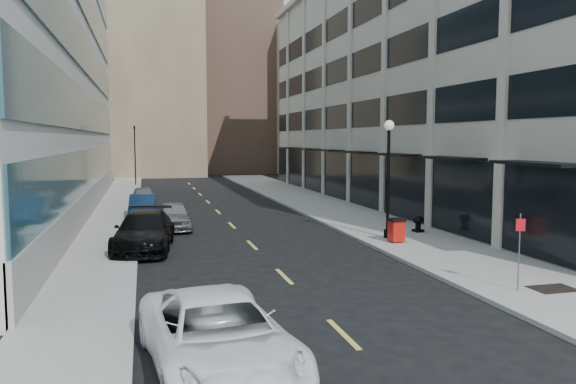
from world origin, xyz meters
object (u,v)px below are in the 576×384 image
trash_bin (396,229)px  sign_post (520,241)px  car_black_pickup (144,231)px  urn_planter (418,222)px  car_silver_sedan (174,216)px  lamppost (388,168)px  traffic_signal (134,130)px  car_grey_sedan (143,197)px  car_blue_sedan (143,207)px  car_white_van (218,336)px

trash_bin → sign_post: sign_post is taller
car_black_pickup → trash_bin: car_black_pickup is taller
car_black_pickup → urn_planter: (13.32, 0.64, -0.19)m
trash_bin → car_silver_sedan: bearing=141.4°
car_silver_sedan → lamppost: 11.59m
traffic_signal → lamppost: 36.59m
car_grey_sedan → sign_post: (11.14, -26.21, 0.98)m
car_grey_sedan → traffic_signal: bearing=91.0°
traffic_signal → car_grey_sedan: traffic_signal is taller
traffic_signal → car_silver_sedan: (2.30, -28.63, -4.98)m
car_blue_sedan → car_grey_sedan: (0.06, 6.05, -0.01)m
trash_bin → sign_post: 8.45m
car_white_van → sign_post: sign_post is taller
car_black_pickup → car_silver_sedan: 5.59m
trash_bin → urn_planter: trash_bin is taller
traffic_signal → urn_planter: traffic_signal is taller
car_grey_sedan → lamppost: lamppost is taller
traffic_signal → urn_planter: size_ratio=8.64×
traffic_signal → sign_post: (11.90, -44.10, -4.02)m
urn_planter → car_silver_sedan: bearing=158.1°
car_white_van → car_blue_sedan: 23.69m
car_black_pickup → car_grey_sedan: bearing=96.8°
trash_bin → car_grey_sedan: bearing=119.8°
car_white_van → car_black_pickup: car_black_pickup is taller
traffic_signal → car_black_pickup: size_ratio=1.22×
car_black_pickup → car_blue_sedan: (-0.08, 10.06, -0.11)m
car_blue_sedan → car_grey_sedan: bearing=91.2°
trash_bin → urn_planter: size_ratio=1.33×
traffic_signal → car_grey_sedan: (0.76, -17.89, -5.01)m
car_grey_sedan → car_blue_sedan: bearing=-91.9°
car_blue_sedan → sign_post: size_ratio=1.82×
car_white_van → lamppost: 16.48m
trash_bin → urn_planter: 3.29m
car_white_van → car_black_pickup: size_ratio=1.01×
car_black_pickup → trash_bin: bearing=-2.1°
traffic_signal → trash_bin: bearing=-71.7°
car_black_pickup → trash_bin: (11.01, -1.70, -0.10)m
car_silver_sedan → car_blue_sedan: bearing=107.8°
traffic_signal → car_silver_sedan: size_ratio=1.62×
lamppost → urn_planter: 3.76m
lamppost → urn_planter: (2.20, 1.16, -2.82)m
lamppost → urn_planter: lamppost is taller
traffic_signal → car_grey_sedan: size_ratio=1.67×
car_silver_sedan → car_black_pickup: bearing=-106.8°
lamppost → car_white_van: bearing=-126.6°
trash_bin → urn_planter: (2.31, 2.34, -0.09)m
car_white_van → car_silver_sedan: size_ratio=1.34×
traffic_signal → car_black_pickup: traffic_signal is taller
lamppost → car_grey_sedan: bearing=123.8°
lamppost → traffic_signal: bearing=109.0°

